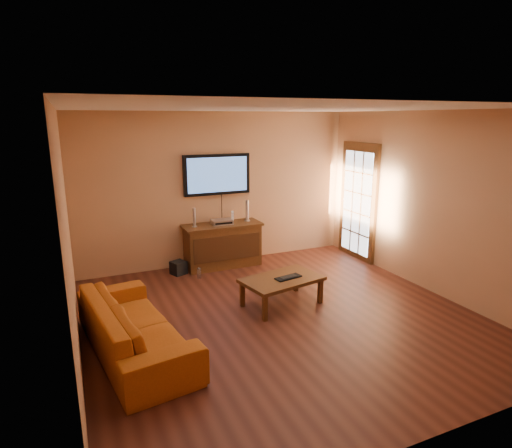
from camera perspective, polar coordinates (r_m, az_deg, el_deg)
ground_plane at (r=5.87m, az=3.39°, el=-12.21°), size 5.00×5.00×0.00m
room_walls at (r=5.90m, az=0.85°, el=5.18°), size 5.00×5.00×5.00m
french_door at (r=8.18m, az=13.45°, el=2.76°), size 0.07×1.02×2.22m
media_console at (r=7.63m, az=-4.47°, el=-2.81°), size 1.39×0.53×0.77m
television at (r=7.58m, az=-5.21°, el=6.59°), size 1.21×0.08×0.71m
coffee_table at (r=6.08m, az=3.46°, el=-7.63°), size 1.21×0.86×0.40m
sofa at (r=5.10m, az=-16.00°, el=-11.85°), size 0.93×2.20×0.84m
speaker_left at (r=7.36m, az=-8.23°, el=0.77°), size 0.09×0.09×0.33m
speaker_right at (r=7.70m, az=-1.18°, el=1.68°), size 0.10×0.10×0.38m
av_receiver at (r=7.53m, az=-4.56°, el=0.30°), size 0.37×0.28×0.08m
game_console at (r=7.59m, az=-3.15°, el=0.90°), size 0.09×0.15×0.21m
subwoofer at (r=7.42m, az=-10.30°, el=-5.76°), size 0.29×0.29×0.22m
bottle at (r=7.17m, az=-7.61°, el=-6.53°), size 0.07×0.07×0.20m
keyboard at (r=6.06m, az=4.33°, el=-7.09°), size 0.41×0.21×0.02m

